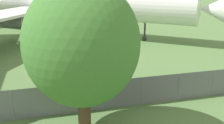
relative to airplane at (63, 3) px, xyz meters
name	(u,v)px	position (x,y,z in m)	size (l,w,h in m)	color
perimeter_fence	(102,96)	(0.18, -24.54, -3.35)	(56.07, 0.07, 1.85)	slate
airplane	(63,3)	(0.00, 0.00, 0.00)	(37.70, 32.10, 12.42)	white
tree_near_hangar	(82,44)	(-1.24, -26.79, 0.43)	(5.42, 5.42, 7.71)	#4C3823
tree_behind_benches	(94,27)	(0.23, -22.05, 0.33)	(3.44, 3.44, 6.54)	#4C3823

